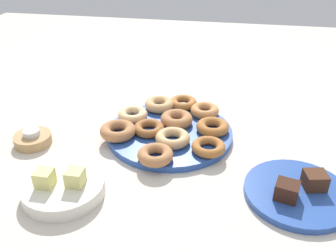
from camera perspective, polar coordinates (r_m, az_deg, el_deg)
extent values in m
plane|color=beige|center=(1.00, 0.30, -1.50)|extent=(2.40, 2.40, 0.00)
cylinder|color=#284C9E|center=(1.00, 0.30, -1.07)|extent=(0.33, 0.33, 0.02)
torus|color=tan|center=(1.10, -1.35, 3.34)|extent=(0.11, 0.11, 0.03)
torus|color=#B27547|center=(0.97, -7.72, -0.72)|extent=(0.12, 0.12, 0.03)
torus|color=#AD6B33|center=(0.91, 6.24, -3.22)|extent=(0.11, 0.11, 0.02)
torus|color=#EABC84|center=(1.05, -5.45, 1.77)|extent=(0.11, 0.11, 0.03)
torus|color=#B27547|center=(1.01, 1.33, 1.06)|extent=(0.12, 0.12, 0.03)
torus|color=#AD6B33|center=(0.99, 6.88, -0.14)|extent=(0.11, 0.11, 0.03)
torus|color=tan|center=(0.93, 0.72, -1.88)|extent=(0.10, 0.10, 0.03)
torus|color=#B27547|center=(0.87, -1.96, -4.47)|extent=(0.12, 0.12, 0.03)
torus|color=#C6844C|center=(1.07, 5.66, 2.40)|extent=(0.08, 0.08, 0.03)
torus|color=#AD6B33|center=(1.11, 2.36, 3.61)|extent=(0.10, 0.10, 0.02)
torus|color=#995B2D|center=(0.98, -2.95, -0.37)|extent=(0.11, 0.11, 0.02)
cylinder|color=#284C9E|center=(0.85, 19.27, -9.71)|extent=(0.22, 0.22, 0.02)
cube|color=#472819|center=(0.85, 21.67, -7.77)|extent=(0.05, 0.05, 0.04)
cube|color=#381E14|center=(0.80, 17.82, -9.44)|extent=(0.05, 0.05, 0.04)
cylinder|color=tan|center=(1.02, -20.09, -1.94)|extent=(0.10, 0.10, 0.03)
cylinder|color=silver|center=(1.01, -20.29, -0.97)|extent=(0.04, 0.04, 0.01)
cylinder|color=silver|center=(0.83, -15.80, -9.21)|extent=(0.18, 0.18, 0.03)
cube|color=#DBD67A|center=(0.80, -14.11, -7.69)|extent=(0.04, 0.04, 0.04)
cube|color=#DBD67A|center=(0.81, -18.48, -7.61)|extent=(0.04, 0.04, 0.04)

